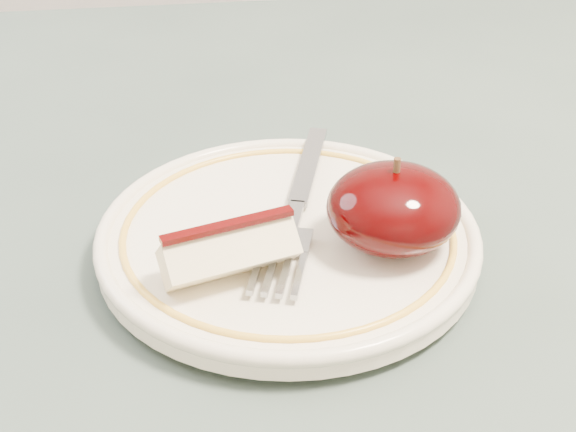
{
  "coord_description": "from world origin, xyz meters",
  "views": [
    {
      "loc": [
        -0.05,
        -0.41,
        1.03
      ],
      "look_at": [
        0.01,
        -0.03,
        0.78
      ],
      "focal_mm": 50.0,
      "sensor_mm": 36.0,
      "label": 1
    }
  ],
  "objects": [
    {
      "name": "fork",
      "position": [
        0.02,
        -0.01,
        0.77
      ],
      "size": [
        0.07,
        0.19,
        0.0
      ],
      "rotation": [
        0.0,
        0.0,
        1.27
      ],
      "color": "gray",
      "rests_on": "plate"
    },
    {
      "name": "apple_half",
      "position": [
        0.06,
        -0.05,
        0.79
      ],
      "size": [
        0.08,
        0.07,
        0.05
      ],
      "color": "black",
      "rests_on": "plate"
    },
    {
      "name": "plate",
      "position": [
        0.01,
        -0.03,
        0.76
      ],
      "size": [
        0.23,
        0.23,
        0.02
      ],
      "color": "#EFE5C9",
      "rests_on": "table"
    },
    {
      "name": "apple_wedge",
      "position": [
        -0.03,
        -0.07,
        0.78
      ],
      "size": [
        0.08,
        0.05,
        0.03
      ],
      "rotation": [
        0.0,
        0.0,
        0.28
      ],
      "color": "#F5E9B5",
      "rests_on": "plate"
    },
    {
      "name": "table",
      "position": [
        0.0,
        0.0,
        0.66
      ],
      "size": [
        0.9,
        0.9,
        0.75
      ],
      "color": "brown",
      "rests_on": "ground"
    }
  ]
}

